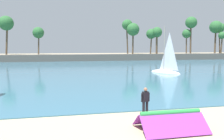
% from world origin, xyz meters
% --- Properties ---
extents(sea, '(220.00, 91.70, 0.06)m').
position_xyz_m(sea, '(0.00, 54.40, 0.03)').
color(sea, '#386B84').
rests_on(sea, ground).
extents(palm_headland, '(113.04, 6.35, 12.87)m').
position_xyz_m(palm_headland, '(2.87, 60.37, 3.11)').
color(palm_headland, '#605B54').
rests_on(palm_headland, ground).
extents(folded_kite, '(3.14, 2.07, 0.94)m').
position_xyz_m(folded_kite, '(1.32, 5.17, 0.61)').
color(folded_kite, purple).
rests_on(folded_kite, ground).
extents(person_at_waterline, '(0.54, 0.27, 1.67)m').
position_xyz_m(person_at_waterline, '(0.94, 7.54, 0.89)').
color(person_at_waterline, black).
rests_on(person_at_waterline, ground).
extents(sailboat_mid_bay, '(3.79, 5.18, 7.36)m').
position_xyz_m(sailboat_mid_bay, '(11.24, 27.07, 0.72)').
color(sailboat_mid_bay, white).
rests_on(sailboat_mid_bay, sea).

